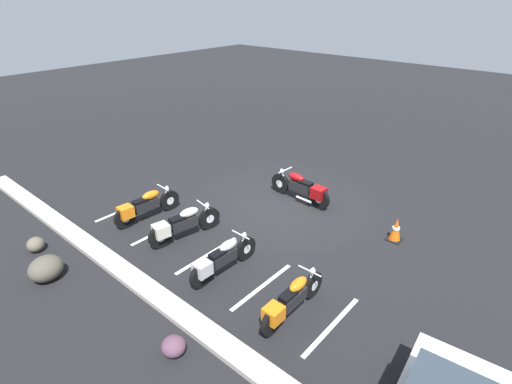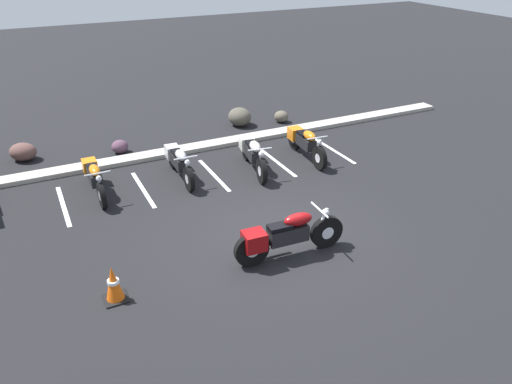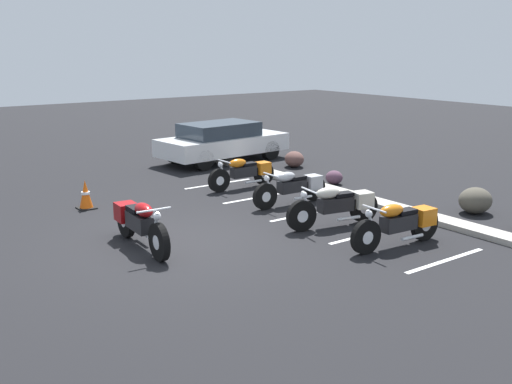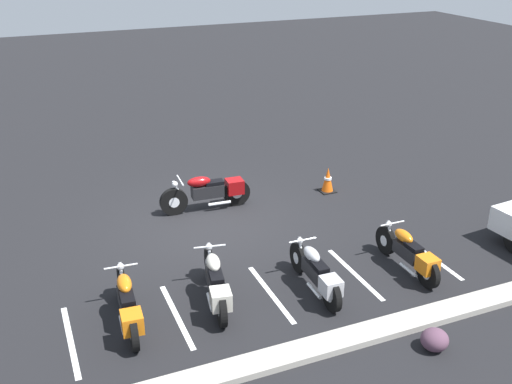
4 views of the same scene
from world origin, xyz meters
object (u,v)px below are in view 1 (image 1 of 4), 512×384
at_px(parked_bike_0, 291,300).
at_px(parked_bike_2, 182,224).
at_px(motorcycle_maroon_featured, 302,188).
at_px(landscape_rock_2, 36,244).
at_px(landscape_rock_1, 173,346).
at_px(landscape_rock_0, 46,268).
at_px(traffic_cone, 396,230).
at_px(parked_bike_3, 144,206).
at_px(parked_bike_1, 221,259).

relative_size(parked_bike_0, parked_bike_2, 0.95).
distance_m(motorcycle_maroon_featured, parked_bike_0, 5.20).
bearing_deg(landscape_rock_2, parked_bike_0, -159.07).
height_order(parked_bike_0, landscape_rock_1, parked_bike_0).
height_order(landscape_rock_1, landscape_rock_2, landscape_rock_2).
bearing_deg(landscape_rock_0, traffic_cone, -128.37).
relative_size(landscape_rock_0, landscape_rock_1, 1.71).
xyz_separation_m(parked_bike_2, parked_bike_3, (1.65, 0.06, -0.01)).
bearing_deg(landscape_rock_1, parked_bike_2, -42.09).
distance_m(parked_bike_1, parked_bike_3, 3.58).
bearing_deg(parked_bike_2, parked_bike_0, -85.63).
bearing_deg(parked_bike_0, traffic_cone, -6.22).
distance_m(motorcycle_maroon_featured, landscape_rock_0, 7.56).
xyz_separation_m(parked_bike_2, landscape_rock_2, (2.47, 2.91, -0.27)).
xyz_separation_m(parked_bike_3, landscape_rock_0, (-0.55, 3.17, -0.16)).
height_order(parked_bike_3, landscape_rock_0, parked_bike_3).
height_order(parked_bike_3, landscape_rock_1, parked_bike_3).
bearing_deg(landscape_rock_0, parked_bike_3, -80.14).
height_order(motorcycle_maroon_featured, traffic_cone, motorcycle_maroon_featured).
bearing_deg(traffic_cone, parked_bike_1, 58.58).
relative_size(landscape_rock_2, traffic_cone, 0.69).
xyz_separation_m(motorcycle_maroon_featured, traffic_cone, (-3.24, 0.17, -0.16)).
bearing_deg(motorcycle_maroon_featured, parked_bike_2, 75.80).
bearing_deg(traffic_cone, motorcycle_maroon_featured, -2.93).
bearing_deg(landscape_rock_1, motorcycle_maroon_featured, -75.52).
bearing_deg(motorcycle_maroon_featured, landscape_rock_1, 107.50).
bearing_deg(parked_bike_2, parked_bike_1, -90.70).
height_order(parked_bike_1, traffic_cone, parked_bike_1).
bearing_deg(landscape_rock_1, traffic_cone, -103.30).
distance_m(motorcycle_maroon_featured, parked_bike_1, 4.39).
xyz_separation_m(parked_bike_0, parked_bike_3, (5.66, -0.37, 0.02)).
relative_size(motorcycle_maroon_featured, landscape_rock_1, 4.88).
xyz_separation_m(landscape_rock_0, traffic_cone, (-5.56, -7.03, 0.03)).
xyz_separation_m(landscape_rock_0, landscape_rock_2, (1.38, -0.32, -0.10)).
relative_size(parked_bike_3, landscape_rock_1, 4.57).
bearing_deg(parked_bike_0, parked_bike_1, 88.50).
distance_m(motorcycle_maroon_featured, parked_bike_3, 4.94).
height_order(parked_bike_0, landscape_rock_2, parked_bike_0).
relative_size(parked_bike_1, parked_bike_2, 0.96).
xyz_separation_m(parked_bike_0, parked_bike_1, (2.10, -0.05, 0.00)).
bearing_deg(motorcycle_maroon_featured, landscape_rock_0, 75.10).
xyz_separation_m(parked_bike_3, traffic_cone, (-6.11, -3.86, -0.13)).
height_order(motorcycle_maroon_featured, landscape_rock_1, motorcycle_maroon_featured).
distance_m(landscape_rock_0, traffic_cone, 8.96).
distance_m(parked_bike_2, parked_bike_3, 1.65).
height_order(parked_bike_2, landscape_rock_1, parked_bike_2).
xyz_separation_m(parked_bike_0, parked_bike_2, (4.02, -0.43, 0.03)).
distance_m(parked_bike_3, traffic_cone, 7.23).
bearing_deg(landscape_rock_2, motorcycle_maroon_featured, -118.31).
height_order(parked_bike_1, landscape_rock_1, parked_bike_1).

